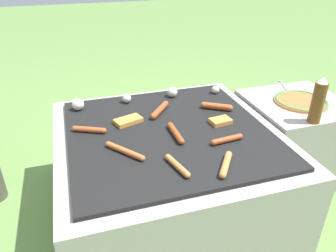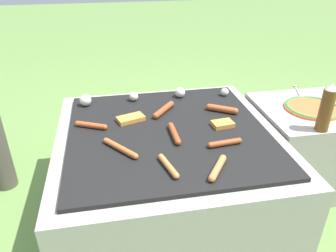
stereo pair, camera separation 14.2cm
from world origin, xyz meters
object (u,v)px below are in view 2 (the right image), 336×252
Objects in this scene: condiment_bottle at (326,108)px; plate_colorful at (312,108)px; fork_utensil at (298,93)px; sausage_front_center at (222,109)px.

plate_colorful is at bearing 67.76° from condiment_bottle.
plate_colorful is 0.20m from fork_utensil.
condiment_bottle is at bearing -34.19° from sausage_front_center.
plate_colorful reaches higher than fork_utensil.
sausage_front_center is 0.45m from plate_colorful.
sausage_front_center reaches higher than plate_colorful.
sausage_front_center is 0.51m from fork_utensil.
sausage_front_center is at bearing -163.78° from fork_utensil.
condiment_bottle reaches higher than sausage_front_center.
sausage_front_center is 0.45m from condiment_bottle.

